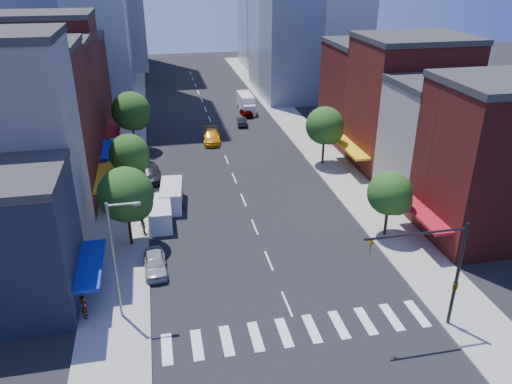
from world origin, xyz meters
TOP-DOWN VIEW (x-y plane):
  - ground at (0.00, 0.00)m, footprint 220.00×220.00m
  - sidewalk_left at (-12.50, 40.00)m, footprint 5.00×120.00m
  - sidewalk_right at (12.50, 40.00)m, footprint 5.00×120.00m
  - crosswalk at (0.00, -3.00)m, footprint 19.00×3.00m
  - bldg_left_1 at (-21.00, 12.00)m, footprint 12.00×8.00m
  - bldg_left_2 at (-21.00, 20.50)m, footprint 12.00×9.00m
  - bldg_left_3 at (-21.00, 29.00)m, footprint 12.00×8.00m
  - bldg_left_4 at (-21.00, 37.50)m, footprint 12.00×9.00m
  - bldg_left_5 at (-21.00, 47.00)m, footprint 12.00×10.00m
  - bldg_right_0 at (21.00, 6.50)m, footprint 12.00×9.00m
  - bldg_right_1 at (21.00, 15.00)m, footprint 12.00×8.00m
  - bldg_right_2 at (21.00, 24.00)m, footprint 12.00×10.00m
  - bldg_right_3 at (21.00, 34.00)m, footprint 12.00×10.00m
  - traffic_signal at (9.94, -4.50)m, footprint 7.24×2.24m
  - streetlight at (-11.81, 1.00)m, footprint 2.25×0.25m
  - tree_left_near at (-11.35, 10.92)m, footprint 4.80×4.80m
  - tree_left_mid at (-11.35, 21.92)m, footprint 4.20×4.20m
  - tree_left_far at (-11.35, 35.92)m, footprint 5.00×5.00m
  - tree_right_near at (11.65, 7.92)m, footprint 4.00×4.00m
  - tree_right_far at (11.65, 25.92)m, footprint 4.60×4.60m
  - parked_car_front at (-9.50, 6.42)m, footprint 1.97×4.55m
  - parked_car_second at (-8.85, 18.06)m, footprint 1.88×5.02m
  - parked_car_third at (-7.50, 18.70)m, footprint 2.18×4.72m
  - parked_car_rear at (-9.50, 25.57)m, footprint 2.90×5.69m
  - cargo_van_near at (-8.76, 14.40)m, footprint 2.11×5.11m
  - cargo_van_far at (-7.51, 18.15)m, footprint 2.63×5.55m
  - taxi at (-1.00, 37.10)m, footprint 2.84×5.87m
  - traffic_car_oncoming at (4.48, 43.95)m, footprint 1.77×4.05m
  - traffic_car_far at (6.12, 48.79)m, footprint 1.68×4.13m
  - box_truck at (6.55, 51.26)m, footprint 2.22×7.04m
  - pedestrian_near at (-14.50, 1.28)m, footprint 0.44×0.68m
  - pedestrian_far at (-10.50, 12.63)m, footprint 0.60×0.76m

SIDE VIEW (x-z plane):
  - ground at x=0.00m, z-range 0.00..0.00m
  - crosswalk at x=0.00m, z-range 0.00..0.01m
  - sidewalk_left at x=-12.50m, z-range 0.00..0.15m
  - sidewalk_right at x=12.50m, z-range 0.00..0.15m
  - traffic_car_oncoming at x=4.48m, z-range 0.00..1.29m
  - parked_car_third at x=-7.50m, z-range 0.00..1.31m
  - traffic_car_far at x=6.12m, z-range 0.00..1.41m
  - parked_car_front at x=-9.50m, z-range 0.00..1.53m
  - parked_car_rear at x=-9.50m, z-range 0.00..1.58m
  - parked_car_second at x=-8.85m, z-range 0.00..1.64m
  - taxi at x=-1.00m, z-range 0.00..1.65m
  - pedestrian_far at x=-10.50m, z-range 0.15..1.71m
  - cargo_van_near at x=-8.76m, z-range -0.01..2.16m
  - pedestrian_near at x=-14.50m, z-range 0.15..2.00m
  - cargo_van_far at x=-7.51m, z-range -0.01..2.28m
  - box_truck at x=6.55m, z-range -0.08..2.75m
  - traffic_signal at x=9.94m, z-range 0.16..8.16m
  - tree_right_near at x=11.65m, z-range 1.09..7.29m
  - tree_left_mid at x=-11.35m, z-range 1.20..7.85m
  - tree_right_far at x=11.65m, z-range 1.26..8.46m
  - tree_left_near at x=-11.35m, z-range 1.22..8.52m
  - tree_left_far at x=-11.35m, z-range 1.33..9.08m
  - streetlight at x=-11.81m, z-range 0.78..9.78m
  - bldg_right_1 at x=21.00m, z-range 0.00..12.00m
  - bldg_left_5 at x=-21.00m, z-range 0.00..13.00m
  - bldg_right_3 at x=21.00m, z-range 0.00..13.00m
  - bldg_right_0 at x=21.00m, z-range 0.00..14.00m
  - bldg_left_3 at x=-21.00m, z-range 0.00..15.00m
  - bldg_right_2 at x=21.00m, z-range 0.00..15.00m
  - bldg_left_2 at x=-21.00m, z-range 0.00..16.00m
  - bldg_left_4 at x=-21.00m, z-range 0.00..17.00m
  - bldg_left_1 at x=-21.00m, z-range 0.00..18.00m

